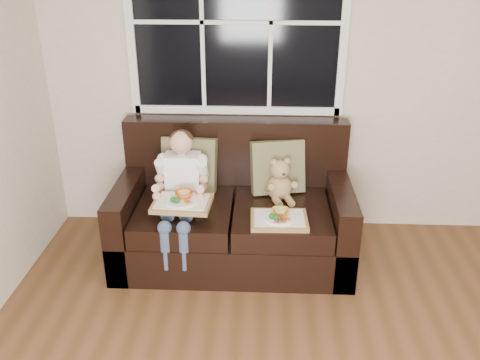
{
  "coord_description": "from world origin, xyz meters",
  "views": [
    {
      "loc": [
        -0.57,
        -1.33,
        2.14
      ],
      "look_at": [
        -0.72,
        1.85,
        0.68
      ],
      "focal_mm": 38.0,
      "sensor_mm": 36.0,
      "label": 1
    }
  ],
  "objects_px": {
    "child": "(181,182)",
    "tray_left": "(182,202)",
    "loveseat": "(234,216)",
    "tray_right": "(279,219)",
    "teddy_bear": "(280,182)"
  },
  "relations": [
    {
      "from": "loveseat",
      "to": "teddy_bear",
      "type": "bearing_deg",
      "value": 3.45
    },
    {
      "from": "tray_right",
      "to": "loveseat",
      "type": "bearing_deg",
      "value": 132.86
    },
    {
      "from": "teddy_bear",
      "to": "tray_left",
      "type": "distance_m",
      "value": 0.74
    },
    {
      "from": "teddy_bear",
      "to": "tray_right",
      "type": "relative_size",
      "value": 0.85
    },
    {
      "from": "loveseat",
      "to": "tray_right",
      "type": "height_order",
      "value": "loveseat"
    },
    {
      "from": "loveseat",
      "to": "tray_left",
      "type": "xyz_separation_m",
      "value": [
        -0.33,
        -0.3,
        0.27
      ]
    },
    {
      "from": "teddy_bear",
      "to": "tray_left",
      "type": "bearing_deg",
      "value": -169.77
    },
    {
      "from": "tray_left",
      "to": "tray_right",
      "type": "height_order",
      "value": "tray_left"
    },
    {
      "from": "teddy_bear",
      "to": "tray_right",
      "type": "distance_m",
      "value": 0.37
    },
    {
      "from": "loveseat",
      "to": "tray_right",
      "type": "xyz_separation_m",
      "value": [
        0.33,
        -0.33,
        0.17
      ]
    },
    {
      "from": "loveseat",
      "to": "teddy_bear",
      "type": "xyz_separation_m",
      "value": [
        0.33,
        0.02,
        0.27
      ]
    },
    {
      "from": "tray_right",
      "to": "child",
      "type": "bearing_deg",
      "value": 161.09
    },
    {
      "from": "child",
      "to": "tray_right",
      "type": "height_order",
      "value": "child"
    },
    {
      "from": "teddy_bear",
      "to": "child",
      "type": "bearing_deg",
      "value": 175.4
    },
    {
      "from": "child",
      "to": "tray_left",
      "type": "distance_m",
      "value": 0.2
    }
  ]
}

